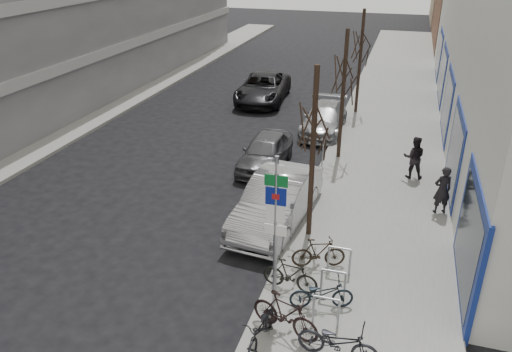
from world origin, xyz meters
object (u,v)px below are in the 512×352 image
Objects in this scene: tree_near at (315,114)px; bike_far_inner at (319,252)px; bike_near_right at (285,314)px; pedestrian_near at (442,190)px; bike_mid_curb at (322,291)px; tree_mid at (345,65)px; parked_car_back at (324,119)px; pedestrian_far at (414,157)px; meter_front at (292,218)px; meter_back at (342,111)px; bike_rack at (333,281)px; highway_sign_pole at (276,224)px; bike_near_left at (262,327)px; bike_mid_inner at (290,275)px; parked_car_front at (277,201)px; meter_mid at (323,152)px; bike_far_curb at (338,339)px; parked_car_mid at (265,151)px; tree_far at (362,37)px; lane_car at (263,88)px.

tree_near reaches higher than bike_far_inner.
pedestrian_near reaches higher than bike_near_right.
tree_mid is at bearing -12.96° from bike_mid_curb.
pedestrian_far is at bearing -47.27° from parked_car_back.
meter_back is at bearing 90.00° from meter_front.
tree_mid is (-1.20, 9.40, 3.44)m from bike_rack.
meter_front is 5.43m from pedestrian_near.
tree_near reaches higher than highway_sign_pole.
bike_near_right is (0.43, 0.51, 0.06)m from bike_near_left.
bike_near_left is at bearing -178.51° from bike_mid_inner.
tree_mid is 1.10× the size of parked_car_front.
meter_mid is 7.93m from bike_mid_inner.
bike_near_right is 14.39m from parked_car_back.
highway_sign_pole reaches higher than parked_car_front.
highway_sign_pole is 3.39m from meter_front.
bike_far_curb is at bearing -79.50° from parked_car_back.
pedestrian_near is at bearing -28.15° from meter_mid.
pedestrian_near is at bearing 33.29° from tree_near.
highway_sign_pole is 7.57m from pedestrian_near.
tree_near is 4.54m from bike_mid_inner.
bike_near_right is 2.86m from bike_far_inner.
bike_mid_curb is 1.03m from bike_mid_inner.
parked_car_mid is at bearing -108.40° from parked_car_back.
tree_near is at bearing 7.57° from bike_mid_inner.
tree_far is 16.29m from bike_mid_inner.
meter_mid is 8.51m from bike_mid_curb.
lane_car is (-5.51, 7.48, -3.32)m from tree_mid.
parked_car_mid reaches higher than bike_far_curb.
parked_car_back is at bearing -9.23° from bike_mid_curb.
tree_mid is 3.58× the size of bike_far_inner.
meter_front is 0.79× the size of bike_mid_curb.
lane_car reaches higher than bike_near_left.
parked_car_front is 9.21m from parked_car_back.
bike_far_inner is (0.80, 1.84, -1.84)m from highway_sign_pole.
bike_rack is 4.66m from tree_near.
bike_near_left is 1.03× the size of bike_far_inner.
tree_near is 3.47× the size of bike_near_left.
bike_near_left is 0.67m from bike_near_right.
bike_near_left is at bearing 95.79° from bike_far_curb.
bike_mid_inner is 6.79m from pedestrian_near.
highway_sign_pole is 2.49× the size of pedestrian_near.
parked_car_back is (-1.27, 12.70, 0.06)m from bike_mid_inner.
tree_far is 3.41× the size of bike_mid_curb.
tree_near is at bearing -84.86° from meter_mid.
bike_near_right is at bearing 74.61° from bike_far_curb.
bike_mid_inner is 0.38× the size of parked_car_mid.
meter_mid reaches higher than bike_near_right.
meter_back is at bearing 91.35° from parked_car_front.
meter_back is 9.04m from pedestrian_near.
meter_mid is 0.70× the size of bike_far_curb.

